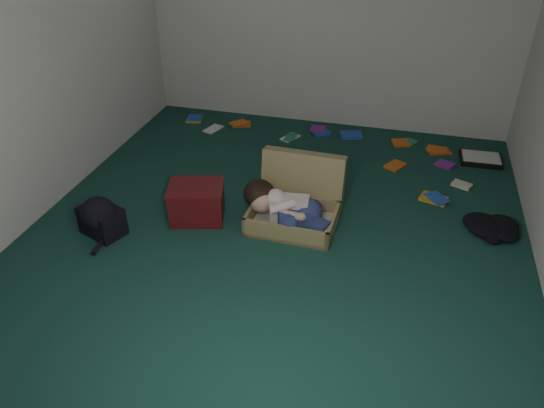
% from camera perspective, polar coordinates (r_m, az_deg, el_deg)
% --- Properties ---
extents(floor, '(4.50, 4.50, 0.00)m').
position_cam_1_polar(floor, '(4.37, 0.50, -2.84)').
color(floor, '#143B31').
rests_on(floor, ground).
extents(wall_back, '(4.50, 0.00, 4.50)m').
position_cam_1_polar(wall_back, '(5.90, 6.39, 20.37)').
color(wall_back, silver).
rests_on(wall_back, ground).
extents(wall_front, '(4.50, 0.00, 4.50)m').
position_cam_1_polar(wall_front, '(1.93, -16.38, -8.80)').
color(wall_front, silver).
rests_on(wall_front, ground).
extents(wall_left, '(0.00, 4.50, 4.50)m').
position_cam_1_polar(wall_left, '(4.66, -24.84, 14.36)').
color(wall_left, silver).
rests_on(wall_left, ground).
extents(suitcase, '(0.73, 0.72, 0.52)m').
position_cam_1_polar(suitcase, '(4.45, 2.71, 0.26)').
color(suitcase, '#948251').
rests_on(suitcase, floor).
extents(person, '(0.77, 0.39, 0.32)m').
position_cam_1_polar(person, '(4.29, 1.49, -0.38)').
color(person, silver).
rests_on(person, suitcase).
extents(maroon_bin, '(0.53, 0.46, 0.31)m').
position_cam_1_polar(maroon_bin, '(4.48, -8.08, 0.19)').
color(maroon_bin, '#511013').
rests_on(maroon_bin, floor).
extents(backpack, '(0.52, 0.48, 0.26)m').
position_cam_1_polar(backpack, '(4.48, -17.83, -1.62)').
color(backpack, black).
rests_on(backpack, floor).
extents(clothing_pile, '(0.44, 0.36, 0.14)m').
position_cam_1_polar(clothing_pile, '(4.65, 22.60, -2.23)').
color(clothing_pile, black).
rests_on(clothing_pile, floor).
extents(paper_tray, '(0.41, 0.32, 0.06)m').
position_cam_1_polar(paper_tray, '(5.78, 21.54, 4.53)').
color(paper_tray, black).
rests_on(paper_tray, floor).
extents(book_scatter, '(3.17, 1.37, 0.02)m').
position_cam_1_polar(book_scatter, '(5.73, 8.15, 6.13)').
color(book_scatter, gold).
rests_on(book_scatter, floor).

